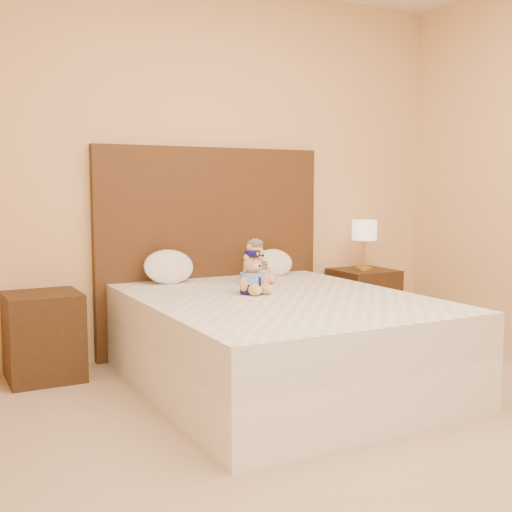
{
  "coord_description": "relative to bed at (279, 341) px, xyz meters",
  "views": [
    {
      "loc": [
        -1.92,
        -2.13,
        1.2
      ],
      "look_at": [
        -0.02,
        1.45,
        0.77
      ],
      "focal_mm": 45.0,
      "sensor_mm": 36.0,
      "label": 1
    }
  ],
  "objects": [
    {
      "name": "room_walls",
      "position": [
        0.0,
        -0.74,
        1.53
      ],
      "size": [
        4.04,
        4.52,
        2.72
      ],
      "color": "#E6B87D",
      "rests_on": "ground"
    },
    {
      "name": "teddy_police",
      "position": [
        -0.09,
        0.17,
        0.41
      ],
      "size": [
        0.27,
        0.26,
        0.27
      ],
      "primitive_type": null,
      "rotation": [
        0.0,
        0.0,
        0.2
      ],
      "color": "tan",
      "rests_on": "bed"
    },
    {
      "name": "pillow_left",
      "position": [
        -0.4,
        0.83,
        0.4
      ],
      "size": [
        0.36,
        0.23,
        0.25
      ],
      "primitive_type": "ellipsoid",
      "color": "white",
      "rests_on": "bed"
    },
    {
      "name": "lamp",
      "position": [
        1.25,
        0.8,
        0.57
      ],
      "size": [
        0.2,
        0.2,
        0.4
      ],
      "color": "gold",
      "rests_on": "nightstand_right"
    },
    {
      "name": "bed",
      "position": [
        0.0,
        0.0,
        0.0
      ],
      "size": [
        1.6,
        2.0,
        0.55
      ],
      "color": "white",
      "rests_on": "ground"
    },
    {
      "name": "nightstand_right",
      "position": [
        1.25,
        0.8,
        -0.0
      ],
      "size": [
        0.45,
        0.45,
        0.55
      ],
      "primitive_type": "cube",
      "color": "#372211",
      "rests_on": "ground"
    },
    {
      "name": "pillow_right",
      "position": [
        0.43,
        0.83,
        0.38
      ],
      "size": [
        0.31,
        0.2,
        0.22
      ],
      "primitive_type": "ellipsoid",
      "color": "white",
      "rests_on": "bed"
    },
    {
      "name": "headboard",
      "position": [
        0.0,
        1.01,
        0.47
      ],
      "size": [
        1.75,
        0.08,
        1.5
      ],
      "primitive_type": "cube",
      "color": "#472815",
      "rests_on": "ground"
    },
    {
      "name": "nightstand_left",
      "position": [
        -1.25,
        0.8,
        -0.0
      ],
      "size": [
        0.45,
        0.45,
        0.55
      ],
      "primitive_type": "cube",
      "color": "#372211",
      "rests_on": "ground"
    },
    {
      "name": "teddy_prisoner",
      "position": [
        0.13,
        0.55,
        0.42
      ],
      "size": [
        0.31,
        0.3,
        0.28
      ],
      "primitive_type": null,
      "rotation": [
        0.0,
        0.0,
        0.25
      ],
      "color": "tan",
      "rests_on": "bed"
    },
    {
      "name": "ground",
      "position": [
        0.0,
        -1.2,
        -0.28
      ],
      "size": [
        4.0,
        4.5,
        0.0
      ],
      "primitive_type": "cube",
      "color": "tan",
      "rests_on": "ground"
    }
  ]
}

